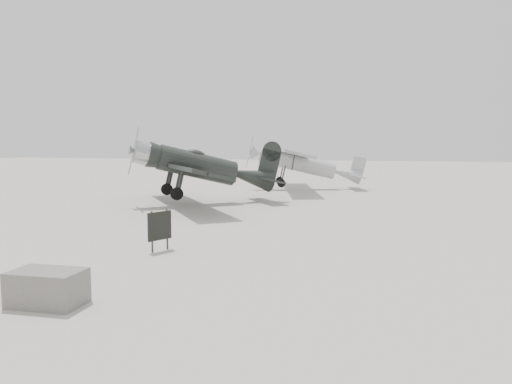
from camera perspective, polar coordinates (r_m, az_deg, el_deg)
ground at (r=20.34m, az=-0.04°, el=-4.39°), size 160.00×160.00×0.00m
lowwing_monoplane at (r=28.98m, az=-5.96°, el=2.81°), size 10.20×11.17×4.00m
highwing_monoplane at (r=38.16m, az=5.26°, el=3.64°), size 8.93×12.45×3.53m
equipment_block at (r=12.02m, az=-22.75°, el=-10.06°), size 1.59×1.03×0.78m
sign_board at (r=16.69m, az=-10.96°, el=-3.90°), size 0.45×0.88×1.36m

